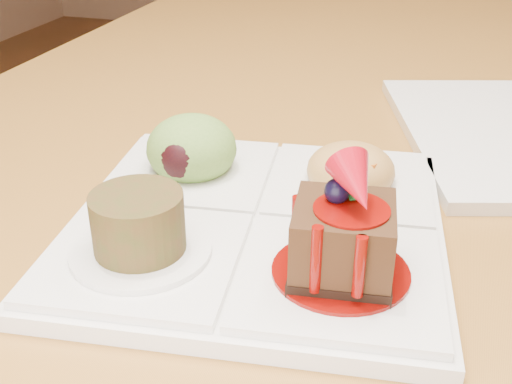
# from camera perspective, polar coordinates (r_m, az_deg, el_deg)

# --- Properties ---
(dining_table) EXTENTS (1.00, 1.80, 0.75)m
(dining_table) POSITION_cam_1_polar(r_m,az_deg,el_deg) (0.93, 13.99, 7.44)
(dining_table) COLOR olive
(dining_table) RESTS_ON ground
(sampler_plate) EXTENTS (0.29, 0.29, 0.10)m
(sampler_plate) POSITION_cam_1_polar(r_m,az_deg,el_deg) (0.46, -0.14, -1.33)
(sampler_plate) COLOR white
(sampler_plate) RESTS_ON dining_table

